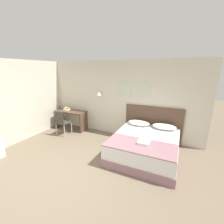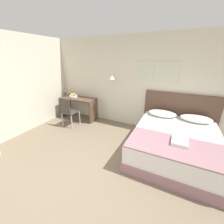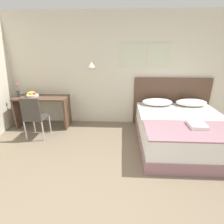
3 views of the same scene
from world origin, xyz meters
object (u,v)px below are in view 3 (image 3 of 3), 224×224
Objects in this scene: bed at (182,131)px; desk at (42,106)px; folded_towel_near_foot at (197,125)px; fruit_bowl at (32,95)px; pillow_right at (191,103)px; throw_blanket at (196,131)px; headboard at (171,102)px; pillow_left at (157,102)px; desk_chair at (34,115)px; flower_vase at (18,92)px.

bed is 1.59× the size of desk.
folded_towel_near_foot is 3.64m from fruit_bowl.
bed is 2.81× the size of pillow_right.
fruit_bowl is at bearing 158.64° from throw_blanket.
bed is 1.07m from headboard.
desk is 4.36× the size of fruit_bowl.
headboard is 1.46m from folded_towel_near_foot.
headboard is 3.39m from fruit_bowl.
throw_blanket reaches higher than bed.
pillow_left is 0.42× the size of throw_blanket.
flower_vase reaches higher than desk_chair.
fruit_bowl is (-3.38, 0.74, 0.51)m from bed.
headboard is at bearing 92.31° from folded_towel_near_foot.
bed is 6.14× the size of flower_vase.
desk reaches higher than pillow_right.
flower_vase reaches higher than folded_towel_near_foot.
pillow_left and pillow_right have the same top height.
pillow_right is 2.16× the size of folded_towel_near_foot.
throw_blanket is 0.16m from folded_towel_near_foot.
desk_chair is 0.93m from flower_vase.
flower_vase is at bearing 135.68° from desk_chair.
pillow_right is at bearing 73.52° from throw_blanket.
headboard reaches higher than bed.
desk reaches higher than bed.
pillow_right is 0.42× the size of throw_blanket.
fruit_bowl is at bearing -179.87° from pillow_right.
flower_vase reaches higher than desk.
pillow_left is at bearing -145.60° from headboard.
headboard reaches higher than folded_towel_near_foot.
desk is at bearing -5.71° from fruit_bowl.
pillow_left reaches higher than folded_towel_near_foot.
pillow_right is at bearing 0.49° from desk.
headboard reaches higher than flower_vase.
flower_vase is (-3.69, -0.34, 0.28)m from headboard.
fruit_bowl is (-0.22, 0.02, 0.27)m from desk.
pillow_right is 3.56m from desk.
throw_blanket is at bearing -90.00° from headboard.
desk_chair reaches higher than fruit_bowl.
folded_towel_near_foot is 1.01× the size of flower_vase.
throw_blanket is at bearing -106.48° from pillow_right.
throw_blanket is at bearing -22.34° from desk.
folded_towel_near_foot is at bearing -87.69° from headboard.
throw_blanket is at bearing -90.00° from bed.
bed is 0.93m from pillow_right.
flower_vase is at bearing 163.30° from folded_towel_near_foot.
flower_vase is (-3.29, -0.07, 0.21)m from pillow_left.
folded_towel_near_foot is at bearing -82.33° from bed.
pillow_left is 1.00× the size of pillow_right.
headboard is 3.21m from desk_chair.
desk_chair is at bearing -64.75° from fruit_bowl.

